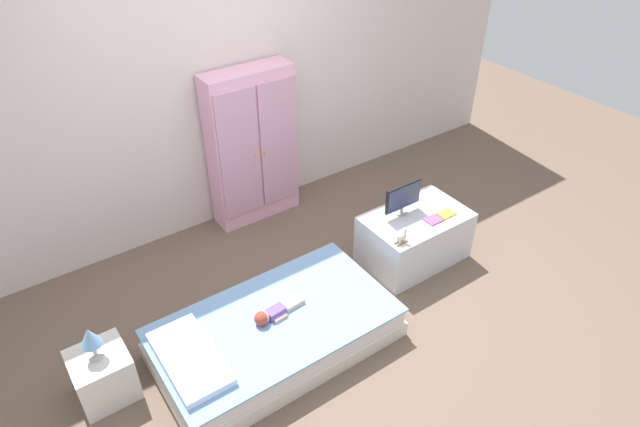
{
  "coord_description": "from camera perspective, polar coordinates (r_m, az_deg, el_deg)",
  "views": [
    {
      "loc": [
        -1.72,
        -2.34,
        2.99
      ],
      "look_at": [
        0.21,
        0.43,
        0.55
      ],
      "focal_mm": 30.94,
      "sensor_mm": 36.0,
      "label": 1
    }
  ],
  "objects": [
    {
      "name": "bed",
      "position": [
        3.87,
        -4.62,
        -12.18
      ],
      "size": [
        1.62,
        0.9,
        0.25
      ],
      "color": "silver",
      "rests_on": "ground_plane"
    },
    {
      "name": "nightstand",
      "position": [
        3.82,
        -21.52,
        -15.26
      ],
      "size": [
        0.34,
        0.34,
        0.34
      ],
      "primitive_type": "cube",
      "color": "silver",
      "rests_on": "ground_plane"
    },
    {
      "name": "table_lamp",
      "position": [
        3.58,
        -22.7,
        -11.8
      ],
      "size": [
        0.13,
        0.13,
        0.24
      ],
      "color": "#B7B2AD",
      "rests_on": "nightstand"
    },
    {
      "name": "wardrobe",
      "position": [
        4.79,
        -6.99,
        6.86
      ],
      "size": [
        0.77,
        0.29,
        1.39
      ],
      "color": "#EFADCC",
      "rests_on": "ground_plane"
    },
    {
      "name": "rocking_horse_toy",
      "position": [
        4.09,
        8.54,
        -2.3
      ],
      "size": [
        0.11,
        0.04,
        0.13
      ],
      "color": "#8E6642",
      "rests_on": "tv_stand"
    },
    {
      "name": "ground_plane",
      "position": [
        4.18,
        0.96,
        -10.1
      ],
      "size": [
        10.0,
        10.0,
        0.02
      ],
      "primitive_type": "cube",
      "color": "brown"
    },
    {
      "name": "doll",
      "position": [
        3.76,
        -5.15,
        -10.34
      ],
      "size": [
        0.39,
        0.14,
        0.1
      ],
      "color": "#6B4CB2",
      "rests_on": "bed"
    },
    {
      "name": "book_yellow",
      "position": [
        4.48,
        12.94,
        -0.01
      ],
      "size": [
        0.14,
        0.1,
        0.01
      ],
      "primitive_type": "cube",
      "color": "gold",
      "rests_on": "tv_stand"
    },
    {
      "name": "pillow",
      "position": [
        3.6,
        -13.31,
        -14.37
      ],
      "size": [
        0.32,
        0.65,
        0.05
      ],
      "primitive_type": "cube",
      "color": "silver",
      "rests_on": "bed"
    },
    {
      "name": "back_wall",
      "position": [
        4.59,
        -10.8,
        14.2
      ],
      "size": [
        6.4,
        0.05,
        2.7
      ],
      "primitive_type": "cube",
      "color": "silver",
      "rests_on": "ground_plane"
    },
    {
      "name": "tv_stand",
      "position": [
        4.55,
        9.71,
        -2.43
      ],
      "size": [
        0.83,
        0.53,
        0.43
      ],
      "primitive_type": "cube",
      "color": "silver",
      "rests_on": "ground_plane"
    },
    {
      "name": "tv_monitor",
      "position": [
        4.33,
        8.59,
        1.67
      ],
      "size": [
        0.34,
        0.1,
        0.27
      ],
      "color": "#99999E",
      "rests_on": "tv_stand"
    },
    {
      "name": "book_purple",
      "position": [
        4.39,
        11.65,
        -0.65
      ],
      "size": [
        0.13,
        0.1,
        0.01
      ],
      "primitive_type": "cube",
      "color": "#8E51B2",
      "rests_on": "tv_stand"
    }
  ]
}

